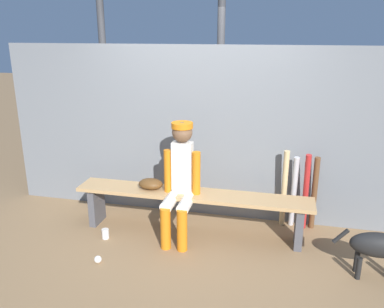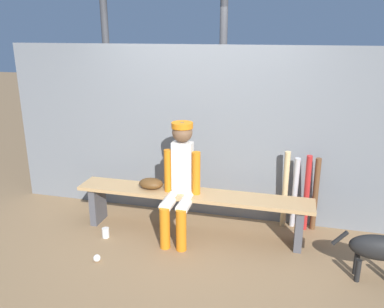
% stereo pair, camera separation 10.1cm
% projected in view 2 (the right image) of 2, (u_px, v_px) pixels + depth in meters
% --- Properties ---
extents(ground_plane, '(30.00, 30.00, 0.00)m').
position_uv_depth(ground_plane, '(192.00, 233.00, 4.52)').
color(ground_plane, olive).
extents(chainlink_fence, '(4.99, 0.03, 2.07)m').
position_uv_depth(chainlink_fence, '(204.00, 134.00, 4.71)').
color(chainlink_fence, slate).
rests_on(chainlink_fence, ground_plane).
extents(dugout_bench, '(2.64, 0.36, 0.50)m').
position_uv_depth(dugout_bench, '(192.00, 202.00, 4.40)').
color(dugout_bench, tan).
rests_on(dugout_bench, ground_plane).
extents(player_seated, '(0.41, 0.55, 1.29)m').
position_uv_depth(player_seated, '(180.00, 178.00, 4.23)').
color(player_seated, silver).
rests_on(player_seated, ground_plane).
extents(baseball_glove, '(0.28, 0.20, 0.12)m').
position_uv_depth(baseball_glove, '(151.00, 184.00, 4.47)').
color(baseball_glove, '#593819').
rests_on(baseball_glove, dugout_bench).
extents(bat_wood_natural, '(0.07, 0.14, 0.95)m').
position_uv_depth(bat_wood_natural, '(285.00, 190.00, 4.51)').
color(bat_wood_natural, tan).
rests_on(bat_wood_natural, ground_plane).
extents(bat_aluminum_silver, '(0.08, 0.15, 0.87)m').
position_uv_depth(bat_aluminum_silver, '(295.00, 193.00, 4.52)').
color(bat_aluminum_silver, '#B7B7BC').
rests_on(bat_aluminum_silver, ground_plane).
extents(bat_aluminum_red, '(0.08, 0.18, 0.93)m').
position_uv_depth(bat_aluminum_red, '(307.00, 194.00, 4.43)').
color(bat_aluminum_red, '#B22323').
rests_on(bat_aluminum_red, ground_plane).
extents(bat_wood_dark, '(0.08, 0.15, 0.89)m').
position_uv_depth(bat_wood_dark, '(315.00, 195.00, 4.45)').
color(bat_wood_dark, brown).
rests_on(bat_wood_dark, ground_plane).
extents(baseball, '(0.07, 0.07, 0.07)m').
position_uv_depth(baseball, '(97.00, 258.00, 3.95)').
color(baseball, white).
rests_on(baseball, ground_plane).
extents(cup_on_ground, '(0.08, 0.08, 0.11)m').
position_uv_depth(cup_on_ground, '(106.00, 233.00, 4.41)').
color(cup_on_ground, silver).
rests_on(cup_on_ground, ground_plane).
extents(cup_on_bench, '(0.08, 0.08, 0.11)m').
position_uv_depth(cup_on_bench, '(174.00, 185.00, 4.43)').
color(cup_on_bench, silver).
rests_on(cup_on_bench, dugout_bench).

